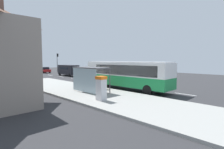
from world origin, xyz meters
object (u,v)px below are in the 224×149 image
at_px(traffic_light_far_side, 22,61).
at_px(white_van, 68,70).
at_px(recycling_bin_red, 100,84).
at_px(bus, 126,73).
at_px(ticket_machine, 101,88).
at_px(sedan_near, 44,70).
at_px(traffic_light_near_side, 57,60).
at_px(recycling_bin_orange, 105,85).
at_px(bus_shelter, 88,73).

bearing_deg(traffic_light_far_side, white_van, -66.00).
relative_size(recycling_bin_red, traffic_light_far_side, 0.20).
xyz_separation_m(bus, ticket_machine, (-6.10, -2.72, -0.67)).
distance_m(sedan_near, ticket_machine, 35.71).
bearing_deg(ticket_machine, traffic_light_near_side, 68.14).
distance_m(bus, recycling_bin_orange, 2.89).
height_order(recycling_bin_orange, bus_shelter, bus_shelter).
bearing_deg(ticket_machine, recycling_bin_red, 50.00).
height_order(white_van, recycling_bin_orange, white_van).
bearing_deg(traffic_light_far_side, bus, -87.46).
relative_size(bus, recycling_bin_red, 11.63).
bearing_deg(traffic_light_near_side, traffic_light_far_side, 174.68).
relative_size(recycling_bin_orange, recycling_bin_red, 1.00).
bearing_deg(bus, recycling_bin_red, 147.51).
xyz_separation_m(bus, recycling_bin_red, (-2.49, 1.58, -1.19)).
xyz_separation_m(recycling_bin_red, traffic_light_far_side, (1.10, 29.68, 2.48)).
xyz_separation_m(sedan_near, ticket_machine, (-10.11, -34.25, 0.38)).
relative_size(white_van, sedan_near, 1.17).
height_order(sedan_near, recycling_bin_orange, sedan_near).
distance_m(white_van, recycling_bin_red, 18.91).
relative_size(bus, sedan_near, 2.48).
xyz_separation_m(ticket_machine, recycling_bin_red, (3.62, 4.31, -0.52)).
distance_m(bus, traffic_light_far_side, 31.32).
bearing_deg(traffic_light_near_side, bus, -103.31).
bearing_deg(traffic_light_near_side, recycling_bin_red, -108.56).
distance_m(recycling_bin_red, bus_shelter, 2.74).
bearing_deg(recycling_bin_orange, sedan_near, 78.03).
bearing_deg(traffic_light_far_side, recycling_bin_red, -92.13).
height_order(recycling_bin_red, traffic_light_far_side, traffic_light_far_side).
distance_m(traffic_light_far_side, bus_shelter, 30.61).
xyz_separation_m(white_van, recycling_bin_orange, (-6.40, -18.48, -0.69)).
xyz_separation_m(white_van, recycling_bin_red, (-6.40, -17.78, -0.69)).
bearing_deg(recycling_bin_orange, bus, -19.56).
distance_m(bus, ticket_machine, 6.72).
bearing_deg(traffic_light_far_side, recycling_bin_orange, -92.08).
bearing_deg(ticket_machine, bus, 24.06).
bearing_deg(bus_shelter, recycling_bin_orange, 0.87).
height_order(ticket_machine, recycling_bin_orange, ticket_machine).
height_order(white_van, bus_shelter, bus_shelter).
relative_size(bus, traffic_light_far_side, 2.35).
bearing_deg(sedan_near, bus, -97.25).
xyz_separation_m(bus, traffic_light_far_side, (-1.38, 31.27, 1.30)).
bearing_deg(traffic_light_near_side, white_van, -106.55).
xyz_separation_m(recycling_bin_orange, recycling_bin_red, (0.00, 0.70, 0.00)).
bearing_deg(sedan_near, bus_shelter, -105.85).
xyz_separation_m(ticket_machine, traffic_light_far_side, (4.72, 33.99, 1.97)).
distance_m(sedan_near, traffic_light_far_side, 5.89).
xyz_separation_m(bus, traffic_light_near_side, (7.21, 30.47, 1.56)).
distance_m(recycling_bin_orange, traffic_light_far_side, 30.50).
height_order(white_van, ticket_machine, white_van).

